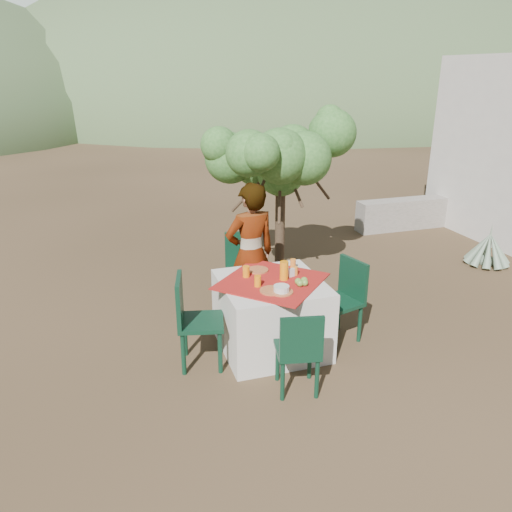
{
  "coord_description": "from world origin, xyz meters",
  "views": [
    {
      "loc": [
        -2.06,
        -4.23,
        2.75
      ],
      "look_at": [
        -0.55,
        0.53,
        0.89
      ],
      "focal_mm": 35.0,
      "sensor_mm": 36.0,
      "label": 1
    }
  ],
  "objects_px": {
    "chair_left": "(193,317)",
    "agave": "(488,249)",
    "shrub_tree": "(284,165)",
    "chair_near": "(299,349)",
    "chair_right": "(344,296)",
    "juice_pitcher": "(284,271)",
    "chair_far": "(243,266)",
    "table": "(271,315)",
    "person": "(251,255)"
  },
  "relations": [
    {
      "from": "chair_left",
      "to": "agave",
      "type": "relative_size",
      "value": 1.32
    },
    {
      "from": "shrub_tree",
      "to": "agave",
      "type": "relative_size",
      "value": 2.87
    },
    {
      "from": "chair_near",
      "to": "chair_left",
      "type": "bearing_deg",
      "value": -32.23
    },
    {
      "from": "chair_right",
      "to": "juice_pitcher",
      "type": "bearing_deg",
      "value": -107.75
    },
    {
      "from": "chair_right",
      "to": "agave",
      "type": "xyz_separation_m",
      "value": [
        3.08,
        1.33,
        -0.26
      ]
    },
    {
      "from": "chair_far",
      "to": "chair_near",
      "type": "bearing_deg",
      "value": -81.67
    },
    {
      "from": "chair_near",
      "to": "table",
      "type": "bearing_deg",
      "value": -81.02
    },
    {
      "from": "person",
      "to": "table",
      "type": "bearing_deg",
      "value": 83.29
    },
    {
      "from": "chair_near",
      "to": "chair_right",
      "type": "height_order",
      "value": "chair_right"
    },
    {
      "from": "shrub_tree",
      "to": "juice_pitcher",
      "type": "relative_size",
      "value": 10.56
    },
    {
      "from": "table",
      "to": "chair_far",
      "type": "height_order",
      "value": "chair_far"
    },
    {
      "from": "person",
      "to": "agave",
      "type": "relative_size",
      "value": 2.31
    },
    {
      "from": "shrub_tree",
      "to": "agave",
      "type": "bearing_deg",
      "value": -7.29
    },
    {
      "from": "chair_far",
      "to": "chair_left",
      "type": "xyz_separation_m",
      "value": [
        -0.85,
        -1.19,
        0.02
      ]
    },
    {
      "from": "chair_far",
      "to": "chair_right",
      "type": "bearing_deg",
      "value": -45.53
    },
    {
      "from": "chair_far",
      "to": "shrub_tree",
      "type": "distance_m",
      "value": 1.44
    },
    {
      "from": "chair_left",
      "to": "agave",
      "type": "height_order",
      "value": "chair_left"
    },
    {
      "from": "person",
      "to": "shrub_tree",
      "type": "bearing_deg",
      "value": -135.57
    },
    {
      "from": "chair_far",
      "to": "chair_near",
      "type": "distance_m",
      "value": 1.95
    },
    {
      "from": "chair_far",
      "to": "chair_left",
      "type": "distance_m",
      "value": 1.47
    },
    {
      "from": "chair_right",
      "to": "person",
      "type": "height_order",
      "value": "person"
    },
    {
      "from": "chair_near",
      "to": "juice_pitcher",
      "type": "bearing_deg",
      "value": -89.78
    },
    {
      "from": "agave",
      "to": "juice_pitcher",
      "type": "relative_size",
      "value": 3.67
    },
    {
      "from": "person",
      "to": "juice_pitcher",
      "type": "relative_size",
      "value": 8.5
    },
    {
      "from": "agave",
      "to": "chair_far",
      "type": "bearing_deg",
      "value": -177.39
    },
    {
      "from": "chair_far",
      "to": "agave",
      "type": "distance_m",
      "value": 3.88
    },
    {
      "from": "chair_far",
      "to": "juice_pitcher",
      "type": "height_order",
      "value": "juice_pitcher"
    },
    {
      "from": "table",
      "to": "person",
      "type": "relative_size",
      "value": 0.79
    },
    {
      "from": "chair_right",
      "to": "shrub_tree",
      "type": "xyz_separation_m",
      "value": [
        -0.06,
        1.73,
        1.11
      ]
    },
    {
      "from": "shrub_tree",
      "to": "juice_pitcher",
      "type": "distance_m",
      "value": 1.96
    },
    {
      "from": "table",
      "to": "chair_left",
      "type": "bearing_deg",
      "value": -174.5
    },
    {
      "from": "table",
      "to": "agave",
      "type": "relative_size",
      "value": 1.84
    },
    {
      "from": "person",
      "to": "juice_pitcher",
      "type": "height_order",
      "value": "person"
    },
    {
      "from": "table",
      "to": "chair_near",
      "type": "distance_m",
      "value": 0.84
    },
    {
      "from": "person",
      "to": "chair_far",
      "type": "bearing_deg",
      "value": -104.61
    },
    {
      "from": "agave",
      "to": "chair_right",
      "type": "bearing_deg",
      "value": -156.66
    },
    {
      "from": "chair_far",
      "to": "person",
      "type": "relative_size",
      "value": 0.55
    },
    {
      "from": "chair_left",
      "to": "juice_pitcher",
      "type": "xyz_separation_m",
      "value": [
        0.96,
        0.07,
        0.34
      ]
    },
    {
      "from": "juice_pitcher",
      "to": "table",
      "type": "bearing_deg",
      "value": 176.64
    },
    {
      "from": "chair_far",
      "to": "chair_near",
      "type": "xyz_separation_m",
      "value": [
        -0.05,
        -1.95,
        -0.05
      ]
    },
    {
      "from": "chair_left",
      "to": "chair_near",
      "type": "bearing_deg",
      "value": -121.12
    },
    {
      "from": "person",
      "to": "juice_pitcher",
      "type": "xyz_separation_m",
      "value": [
        0.16,
        -0.65,
        0.04
      ]
    },
    {
      "from": "table",
      "to": "chair_far",
      "type": "xyz_separation_m",
      "value": [
        0.02,
        1.11,
        0.12
      ]
    },
    {
      "from": "table",
      "to": "person",
      "type": "distance_m",
      "value": 0.78
    },
    {
      "from": "chair_far",
      "to": "agave",
      "type": "relative_size",
      "value": 1.28
    },
    {
      "from": "agave",
      "to": "shrub_tree",
      "type": "bearing_deg",
      "value": 172.71
    },
    {
      "from": "chair_far",
      "to": "chair_right",
      "type": "height_order",
      "value": "chair_far"
    },
    {
      "from": "person",
      "to": "agave",
      "type": "bearing_deg",
      "value": -179.71
    },
    {
      "from": "shrub_tree",
      "to": "juice_pitcher",
      "type": "bearing_deg",
      "value": -110.06
    },
    {
      "from": "table",
      "to": "shrub_tree",
      "type": "xyz_separation_m",
      "value": [
        0.75,
        1.69,
        1.23
      ]
    }
  ]
}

